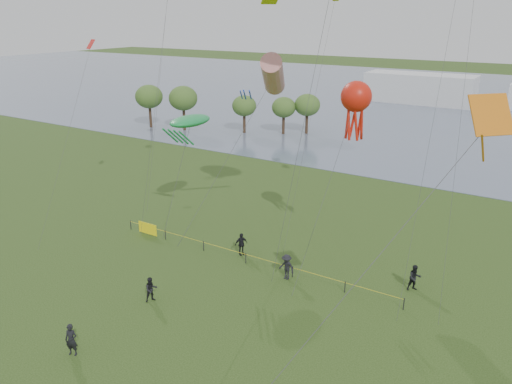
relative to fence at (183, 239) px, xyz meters
The scene contains 13 objects.
lake 85.68m from the fence, 83.25° to the left, with size 400.00×120.00×0.08m, color slate.
pavilion_left 80.15m from the fence, 91.38° to the left, with size 22.00×8.00×6.00m, color silver.
trees 42.07m from the fence, 121.41° to the left, with size 28.34×13.52×7.12m.
fence is the anchor object (origin of this frame).
spectator_a 8.52m from the fence, 64.32° to the right, with size 0.83×0.65×1.71m, color black.
spectator_b 9.88m from the fence, ahead, with size 1.23×0.71×1.90m, color black.
spectator_c 5.15m from the fence, 11.57° to the left, with size 1.07×0.44×1.82m, color black.
spectator_f 14.58m from the fence, 75.03° to the right, with size 0.70×0.46×1.91m, color black.
spectator_g 18.22m from the fence, ahead, with size 0.91×0.71×1.87m, color black.
kite_windsock 15.14m from the fence, 58.77° to the left, with size 6.26×10.09×15.14m.
kite_creature 9.59m from the fence, 111.07° to the left, with size 2.39×5.20×10.06m.
kite_octopus 17.84m from the fence, 15.59° to the left, with size 2.47×6.90×13.72m.
kite_delta 27.64m from the fence, 24.04° to the right, with size 8.95×12.14×15.24m.
Camera 1 is at (14.48, -13.44, 17.89)m, focal length 35.00 mm.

